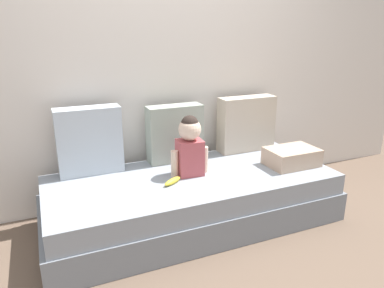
{
  "coord_description": "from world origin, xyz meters",
  "views": [
    {
      "loc": [
        -1.0,
        -2.3,
        1.45
      ],
      "look_at": [
        -0.0,
        0.0,
        0.63
      ],
      "focal_mm": 33.8,
      "sensor_mm": 36.0,
      "label": 1
    }
  ],
  "objects_px": {
    "toddler": "(190,145)",
    "banana": "(173,181)",
    "couch": "(192,199)",
    "folded_blanket": "(292,157)",
    "throw_pillow_left": "(89,141)",
    "throw_pillow_center": "(175,133)",
    "throw_pillow_right": "(246,124)"
  },
  "relations": [
    {
      "from": "toddler",
      "to": "banana",
      "type": "distance_m",
      "value": 0.3
    },
    {
      "from": "couch",
      "to": "toddler",
      "type": "bearing_deg",
      "value": 102.48
    },
    {
      "from": "folded_blanket",
      "to": "throw_pillow_left",
      "type": "bearing_deg",
      "value": 162.3
    },
    {
      "from": "banana",
      "to": "throw_pillow_center",
      "type": "bearing_deg",
      "value": 66.94
    },
    {
      "from": "throw_pillow_left",
      "to": "toddler",
      "type": "bearing_deg",
      "value": -26.08
    },
    {
      "from": "throw_pillow_right",
      "to": "banana",
      "type": "bearing_deg",
      "value": -152.96
    },
    {
      "from": "throw_pillow_right",
      "to": "toddler",
      "type": "relative_size",
      "value": 1.12
    },
    {
      "from": "couch",
      "to": "throw_pillow_left",
      "type": "height_order",
      "value": "throw_pillow_left"
    },
    {
      "from": "throw_pillow_right",
      "to": "folded_blanket",
      "type": "relative_size",
      "value": 1.28
    },
    {
      "from": "throw_pillow_left",
      "to": "throw_pillow_right",
      "type": "distance_m",
      "value": 1.37
    },
    {
      "from": "throw_pillow_center",
      "to": "throw_pillow_right",
      "type": "xyz_separation_m",
      "value": [
        0.68,
        0.0,
        0.01
      ]
    },
    {
      "from": "banana",
      "to": "toddler",
      "type": "bearing_deg",
      "value": 32.17
    },
    {
      "from": "couch",
      "to": "folded_blanket",
      "type": "bearing_deg",
      "value": -8.04
    },
    {
      "from": "throw_pillow_left",
      "to": "couch",
      "type": "bearing_deg",
      "value": -28.07
    },
    {
      "from": "folded_blanket",
      "to": "toddler",
      "type": "bearing_deg",
      "value": 169.77
    },
    {
      "from": "folded_blanket",
      "to": "couch",
      "type": "bearing_deg",
      "value": 171.96
    },
    {
      "from": "throw_pillow_left",
      "to": "throw_pillow_right",
      "type": "bearing_deg",
      "value": 0.0
    },
    {
      "from": "throw_pillow_left",
      "to": "folded_blanket",
      "type": "distance_m",
      "value": 1.59
    },
    {
      "from": "throw_pillow_right",
      "to": "toddler",
      "type": "bearing_deg",
      "value": -154.41
    },
    {
      "from": "banana",
      "to": "throw_pillow_right",
      "type": "bearing_deg",
      "value": 27.04
    },
    {
      "from": "throw_pillow_right",
      "to": "banana",
      "type": "distance_m",
      "value": 1.0
    },
    {
      "from": "throw_pillow_center",
      "to": "banana",
      "type": "height_order",
      "value": "throw_pillow_center"
    },
    {
      "from": "throw_pillow_center",
      "to": "throw_pillow_right",
      "type": "relative_size",
      "value": 0.91
    },
    {
      "from": "throw_pillow_left",
      "to": "toddler",
      "type": "height_order",
      "value": "throw_pillow_left"
    },
    {
      "from": "couch",
      "to": "throw_pillow_center",
      "type": "relative_size",
      "value": 4.73
    },
    {
      "from": "couch",
      "to": "throw_pillow_right",
      "type": "distance_m",
      "value": 0.89
    },
    {
      "from": "throw_pillow_center",
      "to": "folded_blanket",
      "type": "xyz_separation_m",
      "value": [
        0.82,
        -0.48,
        -0.16
      ]
    },
    {
      "from": "throw_pillow_left",
      "to": "banana",
      "type": "distance_m",
      "value": 0.7
    },
    {
      "from": "throw_pillow_left",
      "to": "banana",
      "type": "xyz_separation_m",
      "value": [
        0.49,
        -0.45,
        -0.23
      ]
    },
    {
      "from": "couch",
      "to": "toddler",
      "type": "distance_m",
      "value": 0.43
    },
    {
      "from": "throw_pillow_left",
      "to": "banana",
      "type": "bearing_deg",
      "value": -42.06
    },
    {
      "from": "throw_pillow_right",
      "to": "toddler",
      "type": "distance_m",
      "value": 0.77
    }
  ]
}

